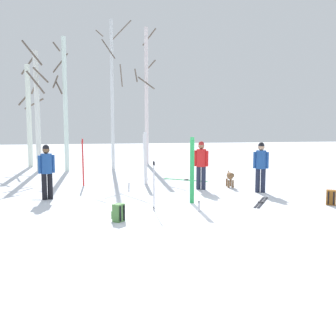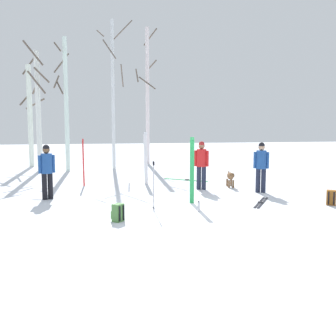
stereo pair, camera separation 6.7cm
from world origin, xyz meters
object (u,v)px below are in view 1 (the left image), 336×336
(birch_tree_1, at_px, (29,114))
(birch_tree_4, at_px, (112,92))
(ski_pair_planted_1, at_px, (83,163))
(ski_poles_0, at_px, (154,184))
(ski_pair_planted_0, at_px, (192,171))
(dog, at_px, (230,177))
(ski_pair_planted_2, at_px, (145,158))
(water_bottle_0, at_px, (199,207))
(person_2, at_px, (201,162))
(backpack_0, at_px, (331,198))
(ski_pair_lying_0, at_px, (261,202))
(ski_pair_lying_1, at_px, (185,180))
(person_0, at_px, (261,164))
(birch_tree_3, at_px, (65,102))
(backpack_1, at_px, (118,213))
(person_1, at_px, (47,168))
(birch_tree_2, at_px, (37,109))

(birch_tree_1, xyz_separation_m, birch_tree_4, (4.22, -1.73, 1.05))
(ski_pair_planted_1, xyz_separation_m, ski_poles_0, (2.11, -4.57, -0.15))
(ski_pair_planted_0, bearing_deg, dog, 52.78)
(ski_pair_planted_2, xyz_separation_m, water_bottle_0, (0.98, -4.84, -0.86))
(person_2, height_order, birch_tree_1, birch_tree_1)
(person_2, xyz_separation_m, birch_tree_4, (-2.94, 6.37, 2.81))
(backpack_0, bearing_deg, ski_pair_lying_0, 162.92)
(ski_pair_planted_2, height_order, ski_pair_lying_1, ski_pair_planted_2)
(ski_pair_planted_0, height_order, ski_pair_planted_1, ski_pair_planted_0)
(backpack_0, xyz_separation_m, water_bottle_0, (-4.02, -0.27, -0.08))
(person_0, height_order, person_2, same)
(ski_pair_planted_0, xyz_separation_m, birch_tree_4, (-2.12, 8.68, 2.81))
(ski_pair_planted_0, relative_size, ski_pair_planted_1, 1.12)
(person_2, height_order, ski_poles_0, person_2)
(backpack_0, xyz_separation_m, birch_tree_3, (-8.33, 9.14, 3.04))
(person_0, distance_m, backpack_1, 5.98)
(ski_pair_planted_2, relative_size, backpack_0, 4.56)
(backpack_1, xyz_separation_m, water_bottle_0, (2.21, 0.77, -0.08))
(ski_pair_planted_0, bearing_deg, ski_pair_lying_1, 81.18)
(ski_pair_lying_0, bearing_deg, ski_pair_lying_1, 105.88)
(water_bottle_0, relative_size, birch_tree_1, 0.05)
(water_bottle_0, height_order, birch_tree_3, birch_tree_3)
(person_1, relative_size, ski_poles_0, 1.26)
(ski_poles_0, xyz_separation_m, birch_tree_2, (-4.41, 9.39, 2.24))
(person_2, xyz_separation_m, ski_pair_planted_1, (-4.18, 1.43, -0.10))
(ski_pair_lying_0, xyz_separation_m, birch_tree_2, (-7.72, 8.83, 2.96))
(birch_tree_3, bearing_deg, ski_pair_planted_1, -77.74)
(person_0, bearing_deg, backpack_0, -60.18)
(person_0, xyz_separation_m, ski_pair_planted_0, (-2.69, -1.41, 0.00))
(ski_pair_lying_0, bearing_deg, ski_pair_planted_0, 172.93)
(person_0, xyz_separation_m, birch_tree_1, (-9.03, 9.00, 1.76))
(ski_pair_planted_2, distance_m, backpack_0, 6.82)
(ski_poles_0, bearing_deg, person_2, 56.63)
(birch_tree_2, bearing_deg, birch_tree_4, 1.77)
(ski_poles_0, bearing_deg, ski_pair_lying_0, 9.68)
(ski_pair_lying_0, bearing_deg, dog, 91.49)
(ski_poles_0, xyz_separation_m, birch_tree_4, (-0.88, 9.50, 3.06))
(person_0, height_order, water_bottle_0, person_0)
(person_2, xyz_separation_m, ski_pair_planted_0, (-0.82, -2.31, 0.00))
(ski_pair_planted_1, bearing_deg, backpack_1, -78.90)
(ski_pair_planted_2, distance_m, birch_tree_2, 6.99)
(person_2, relative_size, water_bottle_0, 6.04)
(ski_pair_lying_0, height_order, backpack_1, backpack_1)
(person_0, bearing_deg, ski_poles_0, -150.38)
(birch_tree_3, bearing_deg, ski_poles_0, -71.20)
(ski_pair_planted_0, bearing_deg, person_2, 70.36)
(person_1, xyz_separation_m, ski_poles_0, (3.10, -2.09, -0.25))
(person_0, bearing_deg, birch_tree_3, 135.60)
(ski_pair_lying_0, xyz_separation_m, birch_tree_1, (-8.41, 10.67, 2.73))
(ski_pair_lying_0, relative_size, birch_tree_2, 0.26)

